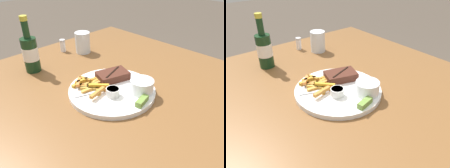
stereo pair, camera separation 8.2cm
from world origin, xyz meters
The scene contains 11 objects.
dining_table centered at (0.00, 0.00, 0.67)m, with size 1.18×1.20×0.74m.
dinner_plate centered at (0.00, 0.00, 0.75)m, with size 0.33×0.33×0.02m.
steak_portion centered at (0.05, 0.05, 0.78)m, with size 0.14×0.11×0.03m.
fries_pile centered at (-0.05, 0.06, 0.77)m, with size 0.12×0.14×0.02m.
coleslaw_cup centered at (0.06, -0.09, 0.79)m, with size 0.09×0.09×0.05m.
dipping_sauce_cup centered at (-0.03, -0.04, 0.78)m, with size 0.05×0.05×0.03m.
pickle_spear centered at (0.01, -0.14, 0.77)m, with size 0.07×0.03×0.02m.
fork_utensil centered at (-0.08, 0.03, 0.76)m, with size 0.13×0.06×0.00m.
beer_bottle centered at (-0.12, 0.38, 0.83)m, with size 0.07×0.07×0.25m.
drinking_glass centered at (0.17, 0.38, 0.80)m, with size 0.08×0.08×0.11m.
salt_shaker centered at (0.10, 0.47, 0.78)m, with size 0.03×0.03×0.07m.
Camera 1 is at (-0.49, -0.49, 1.21)m, focal length 35.00 mm.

